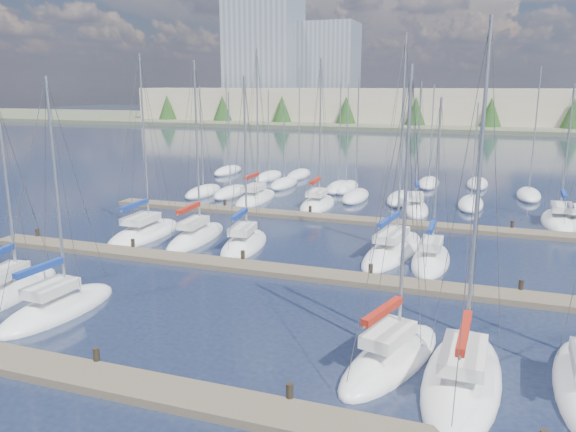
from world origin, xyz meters
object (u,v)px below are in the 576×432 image
(sailboat_k, at_px, (393,250))
(sailboat_d, at_px, (391,358))
(sailboat_c, at_px, (58,309))
(sailboat_l, at_px, (431,260))
(sailboat_q, at_px, (560,221))
(sailboat_h, at_px, (144,233))
(sailboat_n, at_px, (256,198))
(sailboat_i, at_px, (196,237))
(sailboat_p, at_px, (415,209))
(sailboat_j, at_px, (244,244))
(sailboat_e, at_px, (462,378))
(sailboat_b, at_px, (11,291))
(sailboat_o, at_px, (317,204))

(sailboat_k, bearing_deg, sailboat_d, -73.10)
(sailboat_c, xyz_separation_m, sailboat_d, (16.19, 0.29, 0.01))
(sailboat_l, relative_size, sailboat_q, 0.93)
(sailboat_h, relative_size, sailboat_n, 0.92)
(sailboat_i, bearing_deg, sailboat_p, 45.08)
(sailboat_j, distance_m, sailboat_h, 8.20)
(sailboat_i, relative_size, sailboat_e, 0.96)
(sailboat_j, relative_size, sailboat_b, 1.14)
(sailboat_i, relative_size, sailboat_n, 0.89)
(sailboat_k, distance_m, sailboat_p, 13.51)
(sailboat_h, height_order, sailboat_q, sailboat_h)
(sailboat_h, bearing_deg, sailboat_i, 1.87)
(sailboat_h, xyz_separation_m, sailboat_p, (17.79, 15.20, 0.01))
(sailboat_q, height_order, sailboat_d, sailboat_d)
(sailboat_j, bearing_deg, sailboat_p, 51.45)
(sailboat_q, relative_size, sailboat_n, 0.79)
(sailboat_h, distance_m, sailboat_d, 24.44)
(sailboat_c, xyz_separation_m, sailboat_e, (18.94, -0.40, -0.00))
(sailboat_e, relative_size, sailboat_b, 1.29)
(sailboat_b, bearing_deg, sailboat_c, -25.33)
(sailboat_c, distance_m, sailboat_b, 4.18)
(sailboat_k, bearing_deg, sailboat_e, -64.07)
(sailboat_j, relative_size, sailboat_n, 0.82)
(sailboat_c, xyz_separation_m, sailboat_j, (3.98, 13.42, 0.00))
(sailboat_j, xyz_separation_m, sailboat_b, (-8.02, -12.34, -0.01))
(sailboat_c, distance_m, sailboat_e, 18.95)
(sailboat_n, bearing_deg, sailboat_j, -71.21)
(sailboat_j, relative_size, sailboat_d, 0.99)
(sailboat_j, xyz_separation_m, sailboat_d, (12.21, -13.13, 0.00))
(sailboat_i, xyz_separation_m, sailboat_o, (4.96, 13.82, 0.00))
(sailboat_c, height_order, sailboat_o, sailboat_o)
(sailboat_i, distance_m, sailboat_j, 4.06)
(sailboat_d, bearing_deg, sailboat_n, 138.67)
(sailboat_i, distance_m, sailboat_l, 16.43)
(sailboat_j, distance_m, sailboat_l, 12.43)
(sailboat_l, bearing_deg, sailboat_p, 100.69)
(sailboat_k, height_order, sailboat_n, sailboat_n)
(sailboat_j, height_order, sailboat_o, sailboat_o)
(sailboat_d, bearing_deg, sailboat_k, 115.48)
(sailboat_i, bearing_deg, sailboat_o, 67.63)
(sailboat_n, distance_m, sailboat_p, 15.05)
(sailboat_n, bearing_deg, sailboat_i, -85.52)
(sailboat_i, distance_m, sailboat_q, 29.01)
(sailboat_c, xyz_separation_m, sailboat_k, (13.81, 15.45, 0.00))
(sailboat_j, xyz_separation_m, sailboat_q, (21.18, 14.94, -0.01))
(sailboat_h, xyz_separation_m, sailboat_n, (2.75, 14.66, 0.02))
(sailboat_o, bearing_deg, sailboat_h, -125.08)
(sailboat_k, xyz_separation_m, sailboat_l, (2.58, -1.35, -0.00))
(sailboat_j, distance_m, sailboat_o, 14.42)
(sailboat_q, distance_m, sailboat_n, 26.62)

